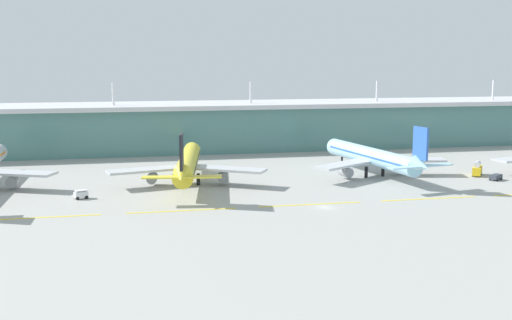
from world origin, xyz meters
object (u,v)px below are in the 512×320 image
Objects in this scene: airliner_near_middle at (188,164)px; airliner_far_middle at (373,157)px; baggage_cart at (81,194)px; fuel_truck at (477,169)px; pushback_tug at (496,177)px.

airliner_near_middle is 60.84m from airliner_far_middle.
airliner_far_middle is at bearing 1.12° from airliner_near_middle.
baggage_cart is (-30.82, -14.29, -5.18)m from airliner_near_middle.
airliner_near_middle reaches higher than fuel_truck.
baggage_cart is at bearing -175.80° from fuel_truck.
airliner_far_middle is (60.83, 1.18, -0.00)m from airliner_near_middle.
airliner_far_middle is 11.83× the size of pushback_tug.
airliner_near_middle is 95.49m from fuel_truck.
baggage_cart reaches higher than pushback_tug.
airliner_near_middle reaches higher than baggage_cart.
airliner_near_middle is 12.46× the size of pushback_tug.
airliner_far_middle is at bearing 169.76° from fuel_truck.
fuel_truck is at bearing -3.03° from airliner_near_middle.
airliner_near_middle and airliner_far_middle have the same top height.
pushback_tug is at bearing -7.74° from airliner_near_middle.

